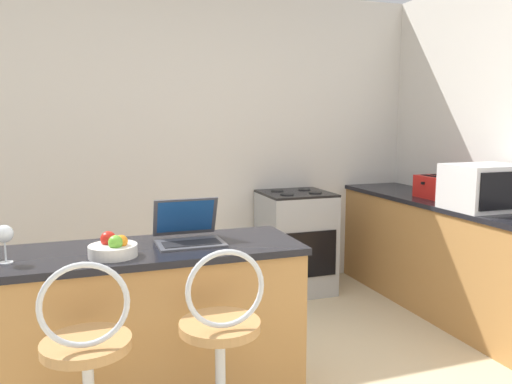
# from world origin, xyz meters

# --- Properties ---
(wall_back) EXTENTS (12.00, 0.06, 2.60)m
(wall_back) POSITION_xyz_m (0.00, 2.47, 1.30)
(wall_back) COLOR silver
(wall_back) RESTS_ON ground_plane
(breakfast_bar) EXTENTS (1.59, 0.56, 0.88)m
(breakfast_bar) POSITION_xyz_m (-0.53, 0.64, 0.44)
(breakfast_bar) COLOR #B27C42
(breakfast_bar) RESTS_ON ground_plane
(counter_right) EXTENTS (0.58, 2.97, 0.88)m
(counter_right) POSITION_xyz_m (1.90, 0.97, 0.44)
(counter_right) COLOR #B27C42
(counter_right) RESTS_ON ground_plane
(bar_stool_far) EXTENTS (0.40, 0.40, 1.01)m
(bar_stool_far) POSITION_xyz_m (-0.27, 0.11, 0.47)
(bar_stool_far) COLOR silver
(bar_stool_far) RESTS_ON ground_plane
(laptop) EXTENTS (0.33, 0.29, 0.22)m
(laptop) POSITION_xyz_m (-0.28, 0.69, 0.94)
(laptop) COLOR #47474C
(laptop) RESTS_ON breakfast_bar
(microwave) EXTENTS (0.50, 0.40, 0.32)m
(microwave) POSITION_xyz_m (1.86, 0.94, 1.04)
(microwave) COLOR silver
(microwave) RESTS_ON counter_right
(toaster) EXTENTS (0.25, 0.28, 0.18)m
(toaster) POSITION_xyz_m (1.89, 1.48, 0.97)
(toaster) COLOR red
(toaster) RESTS_ON counter_right
(stove_range) EXTENTS (0.58, 0.57, 0.89)m
(stove_range) POSITION_xyz_m (0.96, 2.14, 0.44)
(stove_range) COLOR #9EA3A8
(stove_range) RESTS_ON ground_plane
(fruit_bowl) EXTENTS (0.22, 0.22, 0.11)m
(fruit_bowl) POSITION_xyz_m (-0.66, 0.53, 0.92)
(fruit_bowl) COLOR silver
(fruit_bowl) RESTS_ON breakfast_bar
(wine_glass_short) EXTENTS (0.08, 0.08, 0.17)m
(wine_glass_short) POSITION_xyz_m (-1.11, 0.57, 1.01)
(wine_glass_short) COLOR silver
(wine_glass_short) RESTS_ON breakfast_bar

